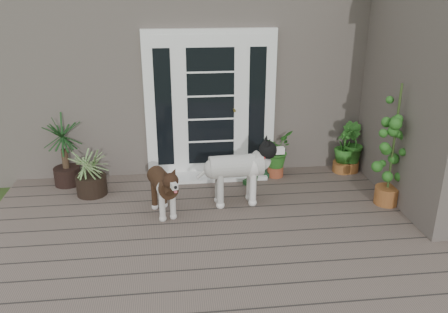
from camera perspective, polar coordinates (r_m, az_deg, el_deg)
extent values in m
cube|color=#6B5B4C|center=(5.19, 2.87, -11.95)|extent=(6.20, 4.60, 0.12)
cube|color=#665E54|center=(8.67, -1.57, 12.18)|extent=(7.40, 4.00, 3.10)
cube|color=white|center=(6.73, -1.69, 6.49)|extent=(1.90, 0.14, 2.15)
cube|color=white|center=(6.88, -1.45, -2.42)|extent=(1.60, 0.40, 0.05)
imported|color=#1C6322|center=(6.87, 6.47, -0.06)|extent=(0.66, 0.66, 0.61)
imported|color=#1C631E|center=(7.27, 15.50, 0.27)|extent=(0.52, 0.52, 0.56)
imported|color=#1A4E16|center=(7.23, 14.64, 0.20)|extent=(0.42, 0.42, 0.55)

